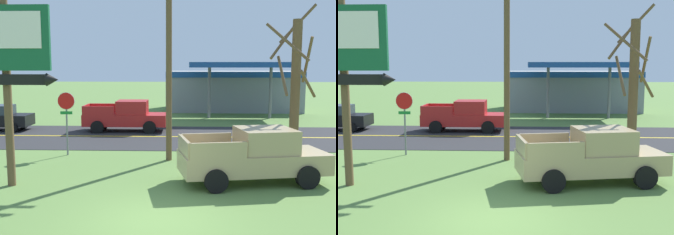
% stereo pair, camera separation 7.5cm
% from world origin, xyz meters
% --- Properties ---
extents(ground_plane, '(180.00, 180.00, 0.00)m').
position_xyz_m(ground_plane, '(0.00, 0.00, 0.00)').
color(ground_plane, '#5B7F3D').
extents(road_asphalt, '(140.00, 8.00, 0.02)m').
position_xyz_m(road_asphalt, '(0.00, 13.00, 0.01)').
color(road_asphalt, '#2B2B2D').
rests_on(road_asphalt, ground).
extents(road_centre_line, '(126.00, 0.20, 0.01)m').
position_xyz_m(road_centre_line, '(0.00, 13.00, 0.02)').
color(road_centre_line, gold).
rests_on(road_centre_line, road_asphalt).
extents(motel_sign, '(3.43, 0.54, 6.48)m').
position_xyz_m(motel_sign, '(-5.23, 2.94, 4.47)').
color(motel_sign, brown).
rests_on(motel_sign, ground).
extents(stop_sign, '(0.80, 0.08, 2.95)m').
position_xyz_m(stop_sign, '(-4.72, 7.97, 2.03)').
color(stop_sign, slate).
rests_on(stop_sign, ground).
extents(utility_pole, '(1.70, 0.26, 8.80)m').
position_xyz_m(utility_pole, '(0.07, 7.17, 4.67)').
color(utility_pole, brown).
rests_on(utility_pole, ground).
extents(bare_tree, '(2.30, 2.48, 6.81)m').
position_xyz_m(bare_tree, '(5.44, 6.93, 3.31)').
color(bare_tree, brown).
rests_on(bare_tree, ground).
extents(gas_station, '(12.00, 11.50, 4.40)m').
position_xyz_m(gas_station, '(5.09, 27.50, 1.94)').
color(gas_station, gray).
rests_on(gas_station, ground).
extents(pickup_tan_parked_on_lawn, '(5.47, 2.94, 1.96)m').
position_xyz_m(pickup_tan_parked_on_lawn, '(3.29, 3.79, 0.96)').
color(pickup_tan_parked_on_lawn, tan).
rests_on(pickup_tan_parked_on_lawn, ground).
extents(pickup_red_on_road, '(5.20, 2.24, 1.96)m').
position_xyz_m(pickup_red_on_road, '(-2.94, 15.00, 0.96)').
color(pickup_red_on_road, red).
rests_on(pickup_red_on_road, ground).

